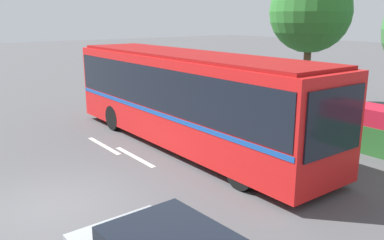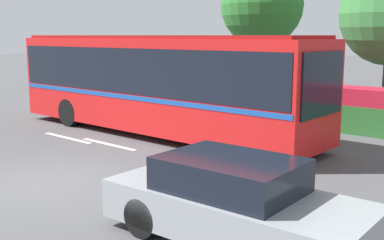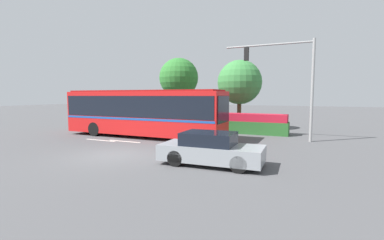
% 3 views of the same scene
% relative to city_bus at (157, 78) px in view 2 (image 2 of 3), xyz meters
% --- Properties ---
extents(ground_plane, '(140.00, 140.00, 0.00)m').
position_rel_city_bus_xyz_m(ground_plane, '(2.05, -5.46, -1.87)').
color(ground_plane, '#4C4C4F').
extents(city_bus, '(11.80, 2.65, 3.28)m').
position_rel_city_bus_xyz_m(city_bus, '(0.00, 0.00, 0.00)').
color(city_bus, red).
rests_on(city_bus, ground).
extents(sedan_foreground, '(4.39, 1.96, 1.38)m').
position_rel_city_bus_xyz_m(sedan_foreground, '(7.00, -5.27, -1.21)').
color(sedan_foreground, gray).
rests_on(sedan_foreground, ground).
extents(flowering_hedge, '(9.20, 1.24, 1.53)m').
position_rel_city_bus_xyz_m(flowering_hedge, '(4.76, 4.72, -1.12)').
color(flowering_hedge, '#286028').
rests_on(flowering_hedge, ground).
extents(street_tree_left, '(3.96, 3.96, 6.69)m').
position_rel_city_bus_xyz_m(street_tree_left, '(-1.60, 8.69, 2.83)').
color(street_tree_left, brown).
rests_on(street_tree_left, ground).
extents(lane_stripe_near, '(2.40, 0.16, 0.01)m').
position_rel_city_bus_xyz_m(lane_stripe_near, '(-1.68, -2.45, -1.86)').
color(lane_stripe_near, silver).
rests_on(lane_stripe_near, ground).
extents(lane_stripe_mid, '(2.40, 0.16, 0.01)m').
position_rel_city_bus_xyz_m(lane_stripe_mid, '(0.03, -2.15, -1.86)').
color(lane_stripe_mid, silver).
rests_on(lane_stripe_mid, ground).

